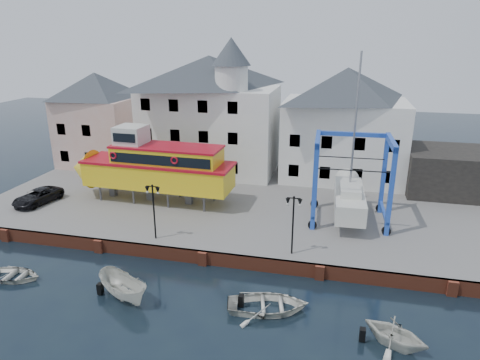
# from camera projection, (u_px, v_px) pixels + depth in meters

# --- Properties ---
(ground) EXTENTS (140.00, 140.00, 0.00)m
(ground) POSITION_uv_depth(u_px,v_px,m) (203.00, 265.00, 29.77)
(ground) COLOR black
(ground) RESTS_ON ground
(hardstanding) EXTENTS (44.00, 22.00, 1.00)m
(hardstanding) POSITION_uv_depth(u_px,v_px,m) (239.00, 201.00, 39.75)
(hardstanding) COLOR slate
(hardstanding) RESTS_ON ground
(quay_wall) EXTENTS (44.00, 0.47, 1.00)m
(quay_wall) POSITION_uv_depth(u_px,v_px,m) (203.00, 258.00, 29.71)
(quay_wall) COLOR brown
(quay_wall) RESTS_ON ground
(building_pink) EXTENTS (8.00, 7.00, 10.30)m
(building_pink) POSITION_uv_depth(u_px,v_px,m) (99.00, 119.00, 48.29)
(building_pink) COLOR #D1A090
(building_pink) RESTS_ON hardstanding
(building_white_main) EXTENTS (14.00, 8.30, 14.00)m
(building_white_main) POSITION_uv_depth(u_px,v_px,m) (211.00, 113.00, 45.42)
(building_white_main) COLOR white
(building_white_main) RESTS_ON hardstanding
(building_white_right) EXTENTS (12.00, 8.00, 11.20)m
(building_white_right) POSITION_uv_depth(u_px,v_px,m) (344.00, 124.00, 43.20)
(building_white_right) COLOR white
(building_white_right) RESTS_ON hardstanding
(shed_dark) EXTENTS (8.00, 7.00, 4.00)m
(shed_dark) POSITION_uv_depth(u_px,v_px,m) (449.00, 171.00, 40.35)
(shed_dark) COLOR black
(shed_dark) RESTS_ON hardstanding
(lamp_post_left) EXTENTS (1.12, 0.32, 4.20)m
(lamp_post_left) POSITION_uv_depth(u_px,v_px,m) (153.00, 198.00, 30.40)
(lamp_post_left) COLOR black
(lamp_post_left) RESTS_ON hardstanding
(lamp_post_right) EXTENTS (1.12, 0.32, 4.20)m
(lamp_post_right) POSITION_uv_depth(u_px,v_px,m) (293.00, 211.00, 28.23)
(lamp_post_right) COLOR black
(lamp_post_right) RESTS_ON hardstanding
(tour_boat) EXTENTS (15.51, 4.18, 6.70)m
(tour_boat) POSITION_uv_depth(u_px,v_px,m) (149.00, 166.00, 37.80)
(tour_boat) COLOR #59595E
(tour_boat) RESTS_ON hardstanding
(travel_lift) EXTENTS (6.27, 8.74, 13.11)m
(travel_lift) POSITION_uv_depth(u_px,v_px,m) (349.00, 191.00, 34.55)
(travel_lift) COLOR blue
(travel_lift) RESTS_ON hardstanding
(van) EXTENTS (2.94, 4.86, 1.26)m
(van) POSITION_uv_depth(u_px,v_px,m) (38.00, 196.00, 37.79)
(van) COLOR black
(van) RESTS_ON hardstanding
(motorboat_a) EXTENTS (4.52, 3.51, 1.65)m
(motorboat_a) POSITION_uv_depth(u_px,v_px,m) (125.00, 298.00, 26.04)
(motorboat_a) COLOR silver
(motorboat_a) RESTS_ON ground
(motorboat_b) EXTENTS (5.34, 4.35, 0.97)m
(motorboat_b) POSITION_uv_depth(u_px,v_px,m) (268.00, 310.00, 24.85)
(motorboat_b) COLOR silver
(motorboat_b) RESTS_ON ground
(motorboat_c) EXTENTS (4.27, 4.09, 1.75)m
(motorboat_c) POSITION_uv_depth(u_px,v_px,m) (394.00, 346.00, 22.02)
(motorboat_c) COLOR silver
(motorboat_c) RESTS_ON ground
(motorboat_d) EXTENTS (3.92, 2.92, 0.78)m
(motorboat_d) POSITION_uv_depth(u_px,v_px,m) (13.00, 279.00, 28.05)
(motorboat_d) COLOR silver
(motorboat_d) RESTS_ON ground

